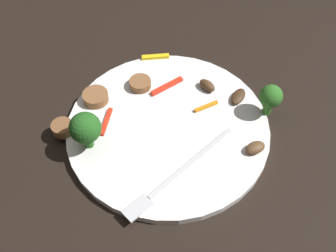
{
  "coord_description": "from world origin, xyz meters",
  "views": [
    {
      "loc": [
        0.26,
        0.21,
        0.45
      ],
      "look_at": [
        0.0,
        0.0,
        0.01
      ],
      "focal_mm": 44.25,
      "sensor_mm": 36.0,
      "label": 1
    }
  ],
  "objects_px": {
    "sausage_slice_1": "(140,84)",
    "pepper_strip_3": "(167,86)",
    "sausage_slice_0": "(96,97)",
    "pepper_strip_2": "(206,106)",
    "mushroom_1": "(238,96)",
    "mushroom_2": "(208,86)",
    "sausage_slice_2": "(62,128)",
    "mushroom_0": "(255,148)",
    "broccoli_floret_1": "(85,128)",
    "broccoli_floret_0": "(271,97)",
    "fork": "(174,177)",
    "pepper_strip_0": "(155,57)",
    "plate": "(168,128)",
    "pepper_strip_1": "(106,122)"
  },
  "relations": [
    {
      "from": "fork",
      "to": "pepper_strip_1",
      "type": "xyz_separation_m",
      "value": [
        -0.01,
        -0.12,
        0.0
      ]
    },
    {
      "from": "fork",
      "to": "pepper_strip_0",
      "type": "xyz_separation_m",
      "value": [
        -0.14,
        -0.15,
        0.0
      ]
    },
    {
      "from": "plate",
      "to": "pepper_strip_2",
      "type": "distance_m",
      "value": 0.06
    },
    {
      "from": "fork",
      "to": "sausage_slice_1",
      "type": "bearing_deg",
      "value": -116.53
    },
    {
      "from": "plate",
      "to": "sausage_slice_0",
      "type": "height_order",
      "value": "sausage_slice_0"
    },
    {
      "from": "plate",
      "to": "mushroom_2",
      "type": "height_order",
      "value": "mushroom_2"
    },
    {
      "from": "pepper_strip_2",
      "to": "mushroom_0",
      "type": "bearing_deg",
      "value": 79.04
    },
    {
      "from": "mushroom_0",
      "to": "pepper_strip_0",
      "type": "relative_size",
      "value": 0.64
    },
    {
      "from": "mushroom_2",
      "to": "pepper_strip_0",
      "type": "xyz_separation_m",
      "value": [
        -0.0,
        -0.1,
        -0.0
      ]
    },
    {
      "from": "mushroom_0",
      "to": "sausage_slice_2",
      "type": "bearing_deg",
      "value": -57.46
    },
    {
      "from": "sausage_slice_0",
      "to": "pepper_strip_0",
      "type": "bearing_deg",
      "value": 175.55
    },
    {
      "from": "broccoli_floret_1",
      "to": "mushroom_1",
      "type": "distance_m",
      "value": 0.22
    },
    {
      "from": "sausage_slice_1",
      "to": "pepper_strip_3",
      "type": "height_order",
      "value": "sausage_slice_1"
    },
    {
      "from": "sausage_slice_0",
      "to": "pepper_strip_3",
      "type": "relative_size",
      "value": 0.68
    },
    {
      "from": "sausage_slice_2",
      "to": "mushroom_0",
      "type": "relative_size",
      "value": 1.05
    },
    {
      "from": "sausage_slice_0",
      "to": "pepper_strip_1",
      "type": "bearing_deg",
      "value": 63.85
    },
    {
      "from": "plate",
      "to": "pepper_strip_3",
      "type": "bearing_deg",
      "value": -139.1
    },
    {
      "from": "sausage_slice_1",
      "to": "pepper_strip_2",
      "type": "distance_m",
      "value": 0.1
    },
    {
      "from": "plate",
      "to": "sausage_slice_1",
      "type": "distance_m",
      "value": 0.08
    },
    {
      "from": "plate",
      "to": "pepper_strip_2",
      "type": "xyz_separation_m",
      "value": [
        -0.06,
        0.02,
        0.01
      ]
    },
    {
      "from": "plate",
      "to": "mushroom_0",
      "type": "distance_m",
      "value": 0.12
    },
    {
      "from": "mushroom_1",
      "to": "mushroom_2",
      "type": "height_order",
      "value": "mushroom_2"
    },
    {
      "from": "sausage_slice_0",
      "to": "pepper_strip_1",
      "type": "xyz_separation_m",
      "value": [
        0.02,
        0.04,
        -0.0
      ]
    },
    {
      "from": "mushroom_2",
      "to": "sausage_slice_1",
      "type": "bearing_deg",
      "value": -53.22
    },
    {
      "from": "mushroom_1",
      "to": "sausage_slice_2",
      "type": "bearing_deg",
      "value": -37.02
    },
    {
      "from": "broccoli_floret_0",
      "to": "pepper_strip_3",
      "type": "distance_m",
      "value": 0.15
    },
    {
      "from": "broccoli_floret_0",
      "to": "pepper_strip_2",
      "type": "xyz_separation_m",
      "value": [
        0.05,
        -0.07,
        -0.03
      ]
    },
    {
      "from": "fork",
      "to": "mushroom_0",
      "type": "distance_m",
      "value": 0.11
    },
    {
      "from": "mushroom_1",
      "to": "pepper_strip_0",
      "type": "height_order",
      "value": "mushroom_1"
    },
    {
      "from": "sausage_slice_0",
      "to": "pepper_strip_3",
      "type": "distance_m",
      "value": 0.1
    },
    {
      "from": "fork",
      "to": "broccoli_floret_0",
      "type": "bearing_deg",
      "value": 175.25
    },
    {
      "from": "fork",
      "to": "pepper_strip_0",
      "type": "height_order",
      "value": "same"
    },
    {
      "from": "fork",
      "to": "pepper_strip_1",
      "type": "bearing_deg",
      "value": -87.31
    },
    {
      "from": "sausage_slice_0",
      "to": "pepper_strip_2",
      "type": "relative_size",
      "value": 1.01
    },
    {
      "from": "broccoli_floret_1",
      "to": "sausage_slice_2",
      "type": "distance_m",
      "value": 0.05
    },
    {
      "from": "broccoli_floret_0",
      "to": "pepper_strip_1",
      "type": "distance_m",
      "value": 0.22
    },
    {
      "from": "plate",
      "to": "pepper_strip_0",
      "type": "xyz_separation_m",
      "value": [
        -0.09,
        -0.1,
        0.01
      ]
    },
    {
      "from": "mushroom_1",
      "to": "pepper_strip_2",
      "type": "xyz_separation_m",
      "value": [
        0.04,
        -0.02,
        -0.0
      ]
    },
    {
      "from": "broccoli_floret_1",
      "to": "sausage_slice_1",
      "type": "distance_m",
      "value": 0.12
    },
    {
      "from": "pepper_strip_0",
      "to": "sausage_slice_0",
      "type": "bearing_deg",
      "value": -4.45
    },
    {
      "from": "fork",
      "to": "mushroom_1",
      "type": "bearing_deg",
      "value": -169.13
    },
    {
      "from": "pepper_strip_3",
      "to": "mushroom_2",
      "type": "bearing_deg",
      "value": 126.82
    },
    {
      "from": "fork",
      "to": "broccoli_floret_0",
      "type": "relative_size",
      "value": 3.68
    },
    {
      "from": "plate",
      "to": "sausage_slice_2",
      "type": "height_order",
      "value": "sausage_slice_2"
    },
    {
      "from": "fork",
      "to": "sausage_slice_2",
      "type": "xyz_separation_m",
      "value": [
        0.04,
        -0.16,
        0.0
      ]
    },
    {
      "from": "mushroom_0",
      "to": "pepper_strip_2",
      "type": "xyz_separation_m",
      "value": [
        -0.02,
        -0.09,
        -0.0
      ]
    },
    {
      "from": "broccoli_floret_0",
      "to": "sausage_slice_0",
      "type": "xyz_separation_m",
      "value": [
        0.13,
        -0.2,
        -0.03
      ]
    },
    {
      "from": "plate",
      "to": "pepper_strip_2",
      "type": "bearing_deg",
      "value": 160.84
    },
    {
      "from": "sausage_slice_0",
      "to": "pepper_strip_2",
      "type": "distance_m",
      "value": 0.15
    },
    {
      "from": "mushroom_0",
      "to": "pepper_strip_1",
      "type": "xyz_separation_m",
      "value": [
        0.09,
        -0.18,
        -0.0
      ]
    }
  ]
}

